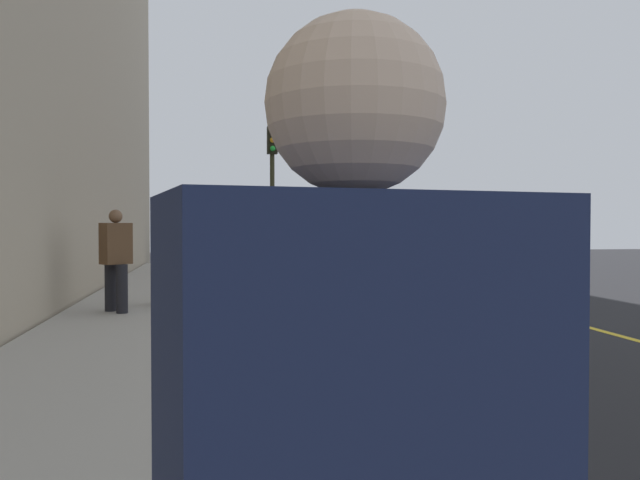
% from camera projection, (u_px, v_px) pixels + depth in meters
% --- Properties ---
extents(ground_plane, '(56.00, 56.00, 0.00)m').
position_uv_depth(ground_plane, '(355.00, 306.00, 13.36)').
color(ground_plane, black).
extents(sidewalk, '(28.00, 4.60, 0.15)m').
position_uv_depth(sidewalk, '(194.00, 306.00, 12.81)').
color(sidewalk, '#A39E93').
rests_on(sidewalk, ground).
extents(lane_stripe_centre, '(28.00, 0.14, 0.01)m').
position_uv_depth(lane_stripe_centre, '(499.00, 303.00, 13.89)').
color(lane_stripe_centre, gold).
rests_on(lane_stripe_centre, ground).
extents(parked_car_navy, '(4.42, 2.03, 1.51)m').
position_uv_depth(parked_car_navy, '(296.00, 250.00, 23.98)').
color(parked_car_navy, black).
rests_on(parked_car_navy, ground).
extents(parked_car_red, '(4.59, 1.92, 1.51)m').
position_uv_depth(parked_car_red, '(328.00, 260.00, 17.37)').
color(parked_car_red, black).
rests_on(parked_car_red, ground).
extents(parked_car_black, '(4.14, 1.92, 1.51)m').
position_uv_depth(parked_car_black, '(379.00, 275.00, 11.95)').
color(parked_car_black, black).
rests_on(parked_car_black, ground).
extents(pedestrian_olive_coat, '(0.57, 0.57, 1.80)m').
position_uv_depth(pedestrian_olive_coat, '(167.00, 255.00, 12.49)').
color(pedestrian_olive_coat, black).
rests_on(pedestrian_olive_coat, sidewalk).
extents(pedestrian_brown_coat, '(0.54, 0.58, 1.82)m').
position_uv_depth(pedestrian_brown_coat, '(116.00, 258.00, 11.34)').
color(pedestrian_brown_coat, black).
rests_on(pedestrian_brown_coat, sidewalk).
extents(pedestrian_blue_coat, '(0.56, 0.57, 1.82)m').
position_uv_depth(pedestrian_blue_coat, '(242.00, 247.00, 16.83)').
color(pedestrian_blue_coat, black).
rests_on(pedestrian_blue_coat, sidewalk).
extents(pedestrian_burgundy_coat, '(0.54, 0.57, 1.79)m').
position_uv_depth(pedestrian_burgundy_coat, '(193.00, 244.00, 20.54)').
color(pedestrian_burgundy_coat, black).
rests_on(pedestrian_burgundy_coat, sidewalk).
extents(traffic_light_pole, '(0.35, 0.26, 4.10)m').
position_uv_depth(traffic_light_pole, '(272.00, 177.00, 16.61)').
color(traffic_light_pole, '#2D2D19').
rests_on(traffic_light_pole, sidewalk).
extents(rolling_suitcase, '(0.34, 0.22, 0.85)m').
position_uv_depth(rolling_suitcase, '(194.00, 266.00, 20.19)').
color(rolling_suitcase, black).
rests_on(rolling_suitcase, sidewalk).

